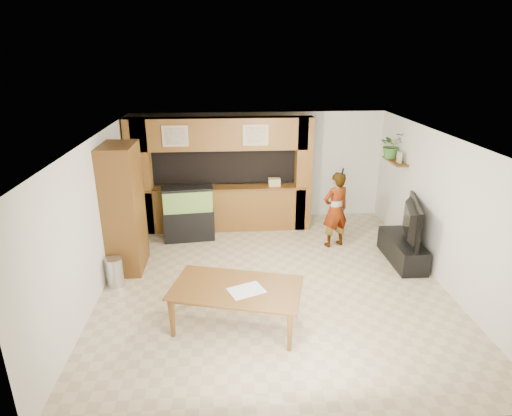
{
  "coord_description": "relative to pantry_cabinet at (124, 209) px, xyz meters",
  "views": [
    {
      "loc": [
        -0.77,
        -6.82,
        3.95
      ],
      "look_at": [
        -0.26,
        0.6,
        1.2
      ],
      "focal_mm": 30.0,
      "sensor_mm": 36.0,
      "label": 1
    }
  ],
  "objects": [
    {
      "name": "pantry_cabinet",
      "position": [
        0.0,
        0.0,
        0.0
      ],
      "size": [
        0.6,
        0.98,
        2.4
      ],
      "primitive_type": "cube",
      "color": "brown",
      "rests_on": "floor"
    },
    {
      "name": "aquarium",
      "position": [
        1.06,
        1.21,
        -0.61
      ],
      "size": [
        1.09,
        0.41,
        1.21
      ],
      "rotation": [
        0.0,
        0.0,
        0.11
      ],
      "color": "black",
      "rests_on": "floor"
    },
    {
      "name": "wall_left",
      "position": [
        -0.3,
        -0.74,
        0.1
      ],
      "size": [
        0.0,
        6.5,
        6.5
      ],
      "primitive_type": "plane",
      "rotation": [
        1.57,
        0.0,
        1.57
      ],
      "color": "beige",
      "rests_on": "floor"
    },
    {
      "name": "partition",
      "position": [
        1.75,
        1.89,
        0.11
      ],
      "size": [
        4.2,
        0.99,
        2.6
      ],
      "color": "brown",
      "rests_on": "floor"
    },
    {
      "name": "wall_right",
      "position": [
        5.7,
        -0.74,
        0.1
      ],
      "size": [
        0.0,
        6.5,
        6.5
      ],
      "primitive_type": "plane",
      "rotation": [
        1.57,
        0.0,
        -1.57
      ],
      "color": "beige",
      "rests_on": "floor"
    },
    {
      "name": "photo_frame",
      "position": [
        5.55,
        1.0,
        0.63
      ],
      "size": [
        0.05,
        0.17,
        0.22
      ],
      "primitive_type": "cube",
      "rotation": [
        0.0,
        0.0,
        0.11
      ],
      "color": "tan",
      "rests_on": "wall_shelf"
    },
    {
      "name": "wall_clock",
      "position": [
        -0.27,
        0.26,
        0.7
      ],
      "size": [
        0.05,
        0.25,
        0.25
      ],
      "color": "black",
      "rests_on": "wall_left"
    },
    {
      "name": "wall_shelf",
      "position": [
        5.55,
        1.21,
        0.5
      ],
      "size": [
        0.25,
        0.9,
        0.04
      ],
      "primitive_type": "cube",
      "color": "brown",
      "rests_on": "wall_right"
    },
    {
      "name": "potted_plant",
      "position": [
        5.52,
        1.42,
        0.81
      ],
      "size": [
        0.63,
        0.58,
        0.57
      ],
      "primitive_type": "imported",
      "rotation": [
        0.0,
        0.0,
        0.32
      ],
      "color": "#356327",
      "rests_on": "wall_shelf"
    },
    {
      "name": "microphone",
      "position": [
        4.22,
        0.51,
        0.49
      ],
      "size": [
        0.04,
        0.11,
        0.17
      ],
      "primitive_type": "cylinder",
      "rotation": [
        0.44,
        0.0,
        0.0
      ],
      "color": "black",
      "rests_on": "person"
    },
    {
      "name": "newspaper_a",
      "position": [
        2.16,
        -2.16,
        -0.53
      ],
      "size": [
        0.59,
        0.52,
        0.01
      ],
      "primitive_type": "cube",
      "rotation": [
        0.0,
        0.0,
        0.39
      ],
      "color": "silver",
      "rests_on": "dining_table"
    },
    {
      "name": "person",
      "position": [
        4.17,
        0.67,
        -0.38
      ],
      "size": [
        0.69,
        0.57,
        1.63
      ],
      "primitive_type": "imported",
      "rotation": [
        0.0,
        0.0,
        3.49
      ],
      "color": "olive",
      "rests_on": "floor"
    },
    {
      "name": "counter_box",
      "position": [
        2.99,
        1.71,
        -0.07
      ],
      "size": [
        0.27,
        0.18,
        0.18
      ],
      "primitive_type": "cube",
      "rotation": [
        0.0,
        0.0,
        -0.01
      ],
      "color": "tan",
      "rests_on": "partition"
    },
    {
      "name": "television",
      "position": [
        5.35,
        -0.14,
        -0.33
      ],
      "size": [
        0.55,
        1.38,
        0.8
      ],
      "primitive_type": "imported",
      "rotation": [
        0.0,
        0.0,
        1.29
      ],
      "color": "black",
      "rests_on": "tv_stand"
    },
    {
      "name": "floor",
      "position": [
        2.7,
        -0.74,
        -1.2
      ],
      "size": [
        6.5,
        6.5,
        0.0
      ],
      "primitive_type": "plane",
      "color": "tan",
      "rests_on": "ground"
    },
    {
      "name": "dining_table",
      "position": [
        2.01,
        -2.08,
        -0.86
      ],
      "size": [
        2.11,
        1.51,
        0.67
      ],
      "primitive_type": "imported",
      "rotation": [
        0.0,
        0.0,
        -0.26
      ],
      "color": "brown",
      "rests_on": "floor"
    },
    {
      "name": "trash_can",
      "position": [
        -0.09,
        -0.72,
        -0.93
      ],
      "size": [
        0.29,
        0.29,
        0.54
      ],
      "primitive_type": "cylinder",
      "color": "#B2B2B7",
      "rests_on": "floor"
    },
    {
      "name": "tv_stand",
      "position": [
        5.35,
        -0.14,
        -0.96
      ],
      "size": [
        0.52,
        1.4,
        0.47
      ],
      "primitive_type": "cube",
      "color": "black",
      "rests_on": "floor"
    },
    {
      "name": "ceiling",
      "position": [
        2.7,
        -0.74,
        1.4
      ],
      "size": [
        6.5,
        6.5,
        0.0
      ],
      "primitive_type": "plane",
      "color": "white",
      "rests_on": "wall_back"
    },
    {
      "name": "wall_back",
      "position": [
        2.7,
        2.51,
        0.1
      ],
      "size": [
        6.0,
        0.0,
        6.0
      ],
      "primitive_type": "plane",
      "rotation": [
        1.57,
        0.0,
        0.0
      ],
      "color": "beige",
      "rests_on": "floor"
    }
  ]
}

